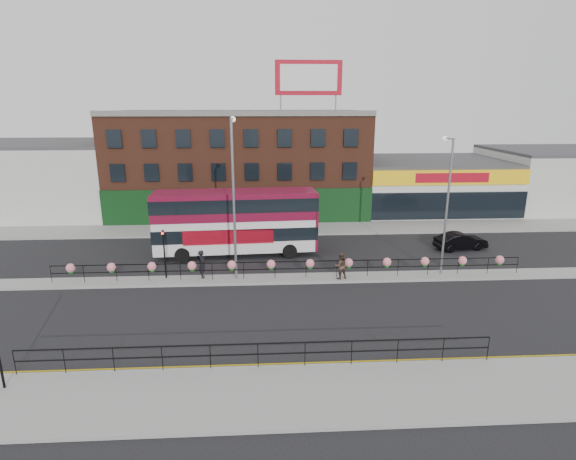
{
  "coord_description": "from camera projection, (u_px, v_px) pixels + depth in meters",
  "views": [
    {
      "loc": [
        -1.66,
        -26.97,
        10.94
      ],
      "look_at": [
        0.0,
        3.0,
        2.5
      ],
      "focal_mm": 28.0,
      "sensor_mm": 36.0,
      "label": 1
    }
  ],
  "objects": [
    {
      "name": "lamp_column_east",
      "position": [
        447.0,
        195.0,
        28.41
      ],
      "size": [
        0.32,
        1.55,
        8.84
      ],
      "color": "gray",
      "rests_on": "median"
    },
    {
      "name": "south_pavement",
      "position": [
        309.0,
        394.0,
        17.42
      ],
      "size": [
        60.0,
        4.0,
        0.15
      ],
      "primitive_type": "cube",
      "color": "gray",
      "rests_on": "ground"
    },
    {
      "name": "median_railing",
      "position": [
        291.0,
        265.0,
        28.69
      ],
      "size": [
        30.04,
        0.56,
        1.23
      ],
      "color": "black",
      "rests_on": "median"
    },
    {
      "name": "billboard",
      "position": [
        309.0,
        78.0,
        39.94
      ],
      "size": [
        6.0,
        0.29,
        4.4
      ],
      "color": "#9F091A",
      "rests_on": "brick_building"
    },
    {
      "name": "car",
      "position": [
        461.0,
        241.0,
        34.89
      ],
      "size": [
        2.76,
        4.51,
        1.33
      ],
      "primitive_type": "imported",
      "rotation": [
        0.0,
        0.0,
        1.74
      ],
      "color": "black",
      "rests_on": "ground"
    },
    {
      "name": "double_decker_bus",
      "position": [
        236.0,
        216.0,
        33.09
      ],
      "size": [
        12.07,
        3.5,
        4.83
      ],
      "color": "silver",
      "rests_on": "ground"
    },
    {
      "name": "ground",
      "position": [
        291.0,
        280.0,
        28.97
      ],
      "size": [
        120.0,
        120.0,
        0.0
      ],
      "primitive_type": "plane",
      "color": "black",
      "rests_on": "ground"
    },
    {
      "name": "yellow_line_outer",
      "position": [
        304.0,
        365.0,
        19.48
      ],
      "size": [
        60.0,
        0.1,
        0.01
      ],
      "primitive_type": "cube",
      "color": "gold",
      "rests_on": "ground"
    },
    {
      "name": "pedestrian_a",
      "position": [
        202.0,
        264.0,
        28.74
      ],
      "size": [
        0.77,
        0.59,
        1.83
      ],
      "primitive_type": "imported",
      "rotation": [
        0.0,
        0.0,
        1.69
      ],
      "color": "black",
      "rests_on": "median"
    },
    {
      "name": "traffic_light_median",
      "position": [
        164.0,
        244.0,
        28.26
      ],
      "size": [
        0.15,
        0.28,
        3.65
      ],
      "color": "black",
      "rests_on": "median"
    },
    {
      "name": "brick_building",
      "position": [
        241.0,
        162.0,
        46.55
      ],
      "size": [
        25.0,
        12.21,
        10.3
      ],
      "color": "brown",
      "rests_on": "ground"
    },
    {
      "name": "yellow_line_inner",
      "position": [
        304.0,
        363.0,
        19.65
      ],
      "size": [
        60.0,
        0.1,
        0.01
      ],
      "primitive_type": "cube",
      "color": "gold",
      "rests_on": "ground"
    },
    {
      "name": "pedestrian_b",
      "position": [
        340.0,
        266.0,
        28.57
      ],
      "size": [
        1.22,
        1.13,
        1.76
      ],
      "primitive_type": "imported",
      "rotation": [
        0.0,
        0.0,
        3.43
      ],
      "color": "#432F25",
      "rests_on": "median"
    },
    {
      "name": "warehouse_west",
      "position": [
        43.0,
        178.0,
        45.92
      ],
      "size": [
        15.5,
        12.0,
        7.3
      ],
      "color": "#BBBBB5",
      "rests_on": "ground"
    },
    {
      "name": "north_pavement",
      "position": [
        282.0,
        229.0,
        40.49
      ],
      "size": [
        60.0,
        4.0,
        0.15
      ],
      "primitive_type": "cube",
      "color": "gray",
      "rests_on": "ground"
    },
    {
      "name": "warehouse_east",
      "position": [
        560.0,
        178.0,
        48.98
      ],
      "size": [
        14.5,
        12.0,
        6.3
      ],
      "color": "#BBBBB5",
      "rests_on": "ground"
    },
    {
      "name": "lamp_column_west",
      "position": [
        234.0,
        186.0,
        27.46
      ],
      "size": [
        0.36,
        1.77,
        10.07
      ],
      "color": "gray",
      "rests_on": "median"
    },
    {
      "name": "median",
      "position": [
        291.0,
        279.0,
        28.95
      ],
      "size": [
        60.0,
        1.6,
        0.15
      ],
      "primitive_type": "cube",
      "color": "gray",
      "rests_on": "ground"
    },
    {
      "name": "supermarket",
      "position": [
        428.0,
        184.0,
        48.23
      ],
      "size": [
        15.0,
        12.25,
        5.3
      ],
      "color": "silver",
      "rests_on": "ground"
    },
    {
      "name": "south_railing",
      "position": [
        258.0,
        350.0,
        18.9
      ],
      "size": [
        20.04,
        0.05,
        1.12
      ],
      "color": "black",
      "rests_on": "south_pavement"
    }
  ]
}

